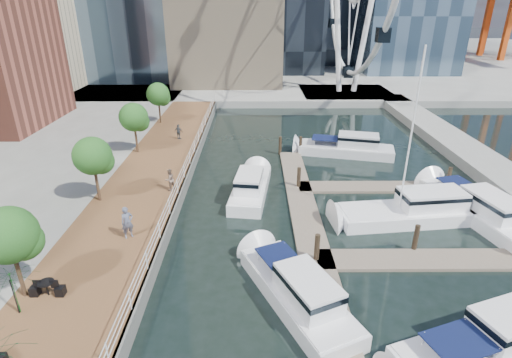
{
  "coord_description": "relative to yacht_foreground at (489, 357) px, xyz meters",
  "views": [
    {
      "loc": [
        -0.56,
        -11.12,
        13.6
      ],
      "look_at": [
        -0.44,
        13.05,
        3.0
      ],
      "focal_mm": 28.0,
      "sensor_mm": 36.0,
      "label": 1
    }
  ],
  "objects": [
    {
      "name": "railing",
      "position": [
        -15.42,
        13.81,
        1.52
      ],
      "size": [
        0.1,
        60.0,
        1.05
      ],
      "primitive_type": null,
      "color": "white",
      "rests_on": "boardwalk"
    },
    {
      "name": "pedestrian_near",
      "position": [
        -17.26,
        7.93,
        1.98
      ],
      "size": [
        0.85,
        0.79,
        1.95
      ],
      "primitive_type": "imported",
      "rotation": [
        0.0,
        0.0,
        0.6
      ],
      "color": "#50566B",
      "rests_on": "boardwalk"
    },
    {
      "name": "pier",
      "position": [
        4.68,
        50.81,
        0.5
      ],
      "size": [
        14.0,
        12.0,
        1.0
      ],
      "primitive_type": "cube",
      "color": "gray",
      "rests_on": "ground"
    },
    {
      "name": "breakwater",
      "position": [
        10.68,
        18.81,
        0.5
      ],
      "size": [
        4.0,
        60.0,
        1.0
      ],
      "primitive_type": "cube",
      "color": "gray",
      "rests_on": "ground"
    },
    {
      "name": "moored_yachts",
      "position": [
        -0.35,
        10.79,
        0.0
      ],
      "size": [
        19.98,
        36.22,
        11.5
      ],
      "color": "white",
      "rests_on": "ground"
    },
    {
      "name": "floating_docks",
      "position": [
        -1.35,
        8.79,
        0.49
      ],
      "size": [
        16.0,
        34.0,
        2.6
      ],
      "color": "#6D6051",
      "rests_on": "ground"
    },
    {
      "name": "land_far",
      "position": [
        -9.32,
        100.81,
        0.5
      ],
      "size": [
        200.0,
        114.0,
        1.0
      ],
      "primitive_type": "cube",
      "color": "gray",
      "rests_on": "ground"
    },
    {
      "name": "pedestrian_mid",
      "position": [
        -16.09,
        14.48,
        1.82
      ],
      "size": [
        0.99,
        1.01,
        1.64
      ],
      "primitive_type": "imported",
      "rotation": [
        0.0,
        0.0,
        -2.26
      ],
      "color": "#7B6355",
      "rests_on": "boardwalk"
    },
    {
      "name": "yacht_foreground",
      "position": [
        0.0,
        0.0,
        0.0
      ],
      "size": [
        9.89,
        5.64,
        2.15
      ],
      "primitive_type": null,
      "rotation": [
        0.0,
        0.0,
        1.91
      ],
      "color": "white",
      "rests_on": "ground"
    },
    {
      "name": "street_trees",
      "position": [
        -20.72,
        12.81,
        4.29
      ],
      "size": [
        2.6,
        42.6,
        4.6
      ],
      "color": "#3F2B1C",
      "rests_on": "ground"
    },
    {
      "name": "pedestrian_far",
      "position": [
        -17.51,
        26.62,
        1.77
      ],
      "size": [
        0.97,
        0.68,
        1.53
      ],
      "primitive_type": "imported",
      "rotation": [
        0.0,
        0.0,
        2.76
      ],
      "color": "#343B42",
      "rests_on": "boardwalk"
    },
    {
      "name": "boardwalk",
      "position": [
        -18.32,
        13.81,
        0.5
      ],
      "size": [
        6.0,
        60.0,
        1.0
      ],
      "primitive_type": "cube",
      "color": "brown",
      "rests_on": "ground"
    },
    {
      "name": "seawall",
      "position": [
        -15.32,
        13.81,
        0.5
      ],
      "size": [
        0.25,
        60.0,
        1.0
      ],
      "primitive_type": "cube",
      "color": "#595954",
      "rests_on": "ground"
    }
  ]
}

